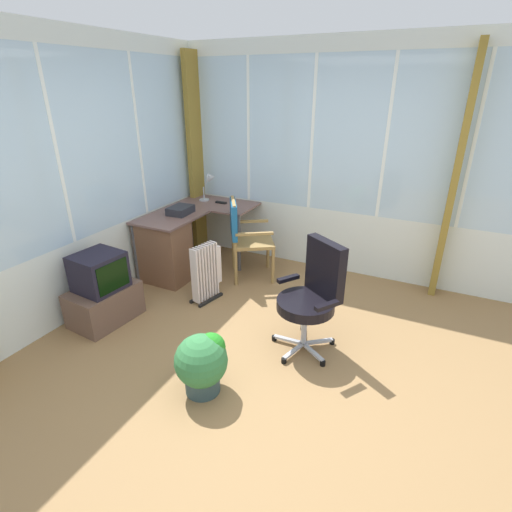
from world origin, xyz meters
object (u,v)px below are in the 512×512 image
Objects in this scene: tv_remote at (221,203)px; tv_on_stand at (103,292)px; office_chair at (314,291)px; wooden_armchair at (242,230)px; paper_tray at (180,210)px; desk at (169,246)px; space_heater at (207,272)px; potted_plant at (203,361)px; desk_lamp at (210,182)px.

tv_on_stand is at bearing 172.98° from tv_remote.
tv_on_stand is (-0.50, 1.98, -0.24)m from office_chair.
paper_tray is at bearing 104.11° from wooden_armchair.
paper_tray reaches higher than tv_on_stand.
desk is 2.20× the size of space_heater.
desk is at bearing -0.49° from tv_on_stand.
tv_remote is 0.23× the size of space_heater.
paper_tray is at bearing 54.18° from space_heater.
office_chair is at bearing -31.69° from potted_plant.
wooden_armchair reaches higher than space_heater.
desk is 3.94× the size of desk_lamp.
tv_on_stand is at bearing 74.26° from potted_plant.
paper_tray is (0.23, -0.03, 0.39)m from desk.
office_chair is 2.06m from tv_on_stand.
tv_on_stand is at bearing 104.20° from office_chair.
office_chair is 1.56× the size of space_heater.
desk_lamp is at bearing 67.02° from tv_remote.
potted_plant is at bearing -160.61° from wooden_armchair.
space_heater is (-0.46, -0.64, -0.48)m from paper_tray.
desk_lamp is at bearing 1.27° from paper_tray.
tv_remote reaches higher than desk.
tv_on_stand reaches higher than potted_plant.
wooden_armchair is 0.97× the size of office_chair.
tv_remote is 1.23m from space_heater.
paper_tray is at bearing -8.24° from desk.
office_chair is at bearing -111.75° from paper_tray.
office_chair is at bearing -127.80° from tv_remote.
office_chair is at bearing -103.43° from space_heater.
tv_remote is 2.22m from office_chair.
office_chair is (-1.37, -1.74, -0.21)m from tv_remote.
tv_on_stand is 1.48× the size of potted_plant.
office_chair reaches higher than space_heater.
space_heater is at bearing -157.07° from tv_remote.
desk is 1.08m from desk_lamp.
wooden_armchair is at bearing -75.89° from paper_tray.
space_heater is at bearing -150.34° from desk_lamp.
desk is at bearing 44.27° from potted_plant.
space_heater is at bearing -40.19° from tv_on_stand.
paper_tray is 2.24m from potted_plant.
tv_on_stand is (-1.05, 0.01, -0.10)m from desk.
desk_lamp reaches higher than desk.
potted_plant is at bearing -105.74° from tv_on_stand.
tv_remote is (-0.10, -0.22, -0.22)m from desk_lamp.
desk_lamp is (0.92, -0.02, 0.57)m from desk.
tv_on_stand is at bearing 179.51° from desk.
desk_lamp is at bearing 30.54° from potted_plant.
desk_lamp is 0.72m from paper_tray.
tv_on_stand is (-1.97, 0.03, -0.67)m from desk_lamp.
wooden_armchair is (0.41, -0.76, 0.19)m from desk.
desk_lamp is 2.08m from tv_on_stand.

